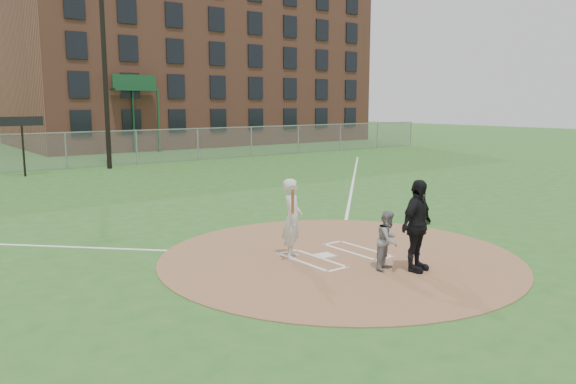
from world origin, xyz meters
TOP-DOWN VIEW (x-y plane):
  - ground at (0.00, 0.00)m, footprint 140.00×140.00m
  - dirt_circle at (0.00, 0.00)m, footprint 8.40×8.40m
  - home_plate at (-0.24, 0.24)m, footprint 0.45×0.45m
  - foul_line_first at (9.00, 9.00)m, footprint 17.04×17.04m
  - catcher at (0.16, -1.36)m, footprint 0.75×0.67m
  - umpire at (0.55, -1.82)m, footprint 1.24×0.74m
  - batters_boxes at (0.00, 0.15)m, footprint 2.08×1.88m
  - batter_at_plate at (-0.95, 0.58)m, footprint 0.90×1.06m
  - outfield_fence at (0.00, 22.00)m, footprint 56.08×0.08m
  - brick_warehouse at (16.00, 37.96)m, footprint 30.00×17.17m
  - light_pole at (2.00, 21.00)m, footprint 1.20×0.30m
  - scoreboard_sign at (-2.50, 20.20)m, footprint 2.00×0.10m

SIDE VIEW (x-z plane):
  - ground at x=0.00m, z-range 0.00..0.00m
  - foul_line_first at x=9.00m, z-range 0.00..0.01m
  - dirt_circle at x=0.00m, z-range 0.00..0.02m
  - batters_boxes at x=0.00m, z-range 0.02..0.03m
  - home_plate at x=-0.24m, z-range 0.02..0.05m
  - catcher at x=0.16m, z-range 0.02..1.30m
  - batter_at_plate at x=-0.95m, z-range 0.02..1.88m
  - umpire at x=0.55m, z-range 0.02..2.00m
  - outfield_fence at x=0.00m, z-range 0.00..2.03m
  - scoreboard_sign at x=-2.50m, z-range 0.92..3.85m
  - light_pole at x=2.00m, z-range 0.50..12.72m
  - brick_warehouse at x=16.00m, z-range 0.00..15.00m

